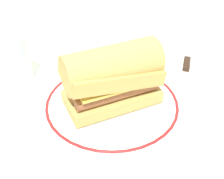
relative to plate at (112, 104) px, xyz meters
The scene contains 5 objects.
ground_plane 0.03m from the plate, 34.91° to the left, with size 1.50×1.50×0.00m, color white.
plate is the anchor object (origin of this frame).
sausage_sandwich 0.07m from the plate, 53.13° to the right, with size 0.20×0.13×0.13m.
drinking_glass 0.24m from the plate, 144.67° to the left, with size 0.07×0.07×0.12m.
butter_knife 0.27m from the plate, 32.64° to the left, with size 0.08×0.14×0.01m.
Camera 1 is at (-0.11, -0.47, 0.40)m, focal length 47.15 mm.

